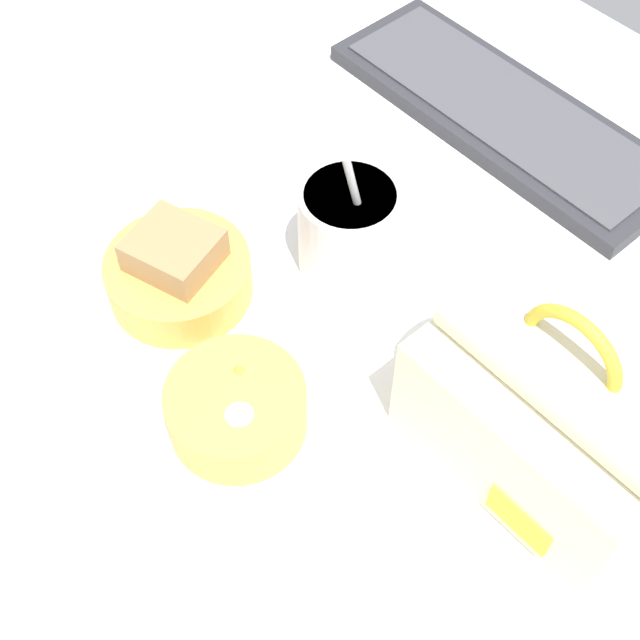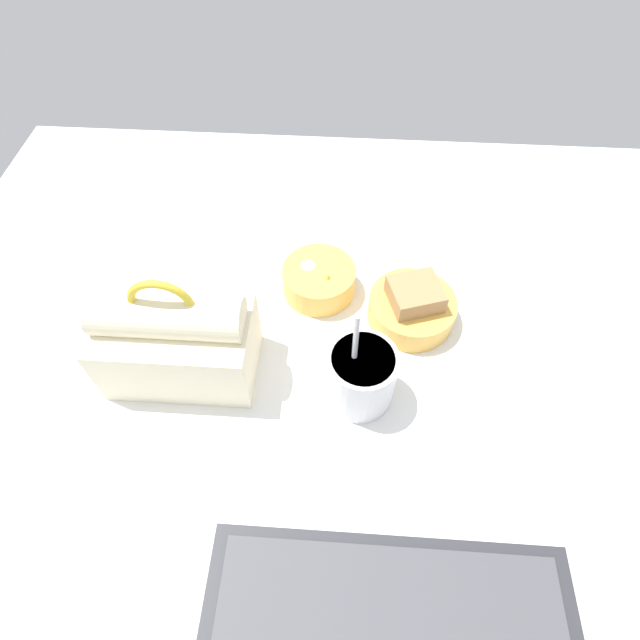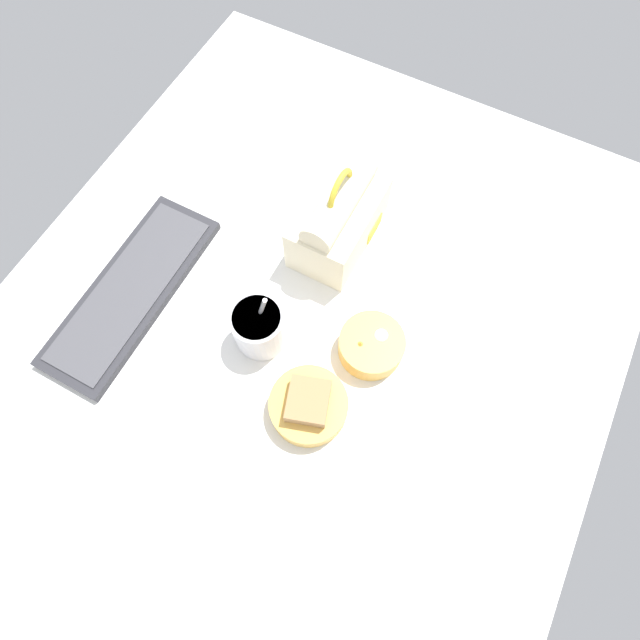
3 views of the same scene
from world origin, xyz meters
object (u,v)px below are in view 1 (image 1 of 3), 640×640
at_px(keyboard, 503,114).
at_px(bento_bowl_snacks, 237,407).
at_px(lunch_bag, 546,415).
at_px(soup_cup, 349,228).
at_px(bento_bowl_sandwich, 178,272).

bearing_deg(keyboard, bento_bowl_snacks, -76.69).
bearing_deg(lunch_bag, soup_cup, 173.76).
xyz_separation_m(lunch_bag, bento_bowl_snacks, (-0.18, -0.16, -0.04)).
distance_m(bento_bowl_sandwich, bento_bowl_snacks, 0.15).
bearing_deg(bento_bowl_sandwich, keyboard, 84.31).
distance_m(keyboard, bento_bowl_snacks, 0.46).
relative_size(lunch_bag, soup_cup, 1.30).
distance_m(keyboard, bento_bowl_sandwich, 0.40).
distance_m(lunch_bag, soup_cup, 0.25).
xyz_separation_m(keyboard, lunch_bag, (0.29, -0.29, 0.06)).
relative_size(keyboard, lunch_bag, 1.96).
bearing_deg(keyboard, bento_bowl_sandwich, -95.69).
bearing_deg(soup_cup, lunch_bag, -6.24).
xyz_separation_m(soup_cup, bento_bowl_snacks, (0.07, -0.18, -0.02)).
bearing_deg(lunch_bag, keyboard, 134.97).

